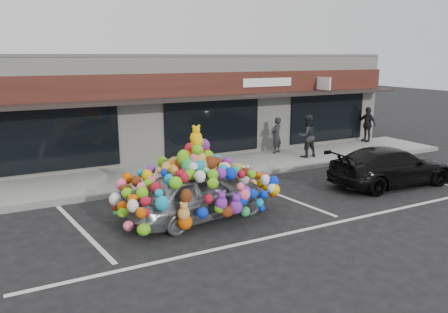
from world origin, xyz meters
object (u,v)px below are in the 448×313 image
toy_car (198,188)px  pedestrian_b (307,136)px  black_sedan (391,166)px  pedestrian_a (277,135)px  pedestrian_c (367,124)px

toy_car → pedestrian_b: bearing=-67.6°
toy_car → black_sedan: bearing=-99.9°
toy_car → pedestrian_a: size_ratio=2.86×
toy_car → pedestrian_c: 12.54m
pedestrian_b → pedestrian_c: (4.69, 1.33, -0.03)m
black_sedan → pedestrian_a: (-1.01, 5.32, 0.28)m
pedestrian_a → pedestrian_b: size_ratio=0.88×
pedestrian_a → pedestrian_c: (5.38, 0.16, 0.07)m
pedestrian_b → pedestrian_c: size_ratio=1.04×
black_sedan → pedestrian_b: (-0.32, 4.15, 0.38)m
black_sedan → pedestrian_c: bearing=-34.9°
toy_car → pedestrian_c: size_ratio=2.61×
toy_car → pedestrian_b: (6.66, 3.99, 0.20)m
toy_car → black_sedan: toy_car is taller
pedestrian_b → pedestrian_c: pedestrian_b is taller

